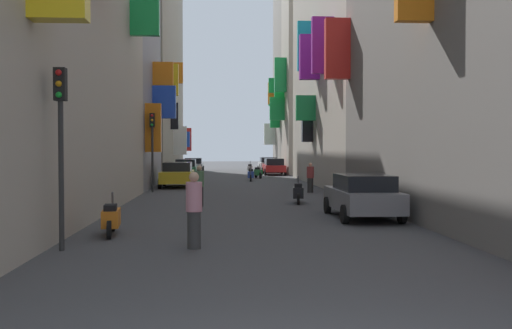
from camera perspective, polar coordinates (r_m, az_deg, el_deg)
The scene contains 22 objects.
ground_plane at distance 35.01m, azimuth -1.94°, elevation -2.25°, with size 140.00×140.00×0.00m, color #424244.
building_left_mid_a at distance 36.87m, azimuth -14.79°, elevation 12.29°, with size 7.38×9.39×18.48m.
building_left_mid_c at distance 54.21m, azimuth -11.13°, elevation 9.38°, with size 7.13×23.33×19.45m.
building_right_mid_a at distance 39.38m, azimuth 9.99°, elevation 13.87°, with size 7.22×19.91×21.49m.
building_right_mid_c at distance 54.62m, azimuth 5.99°, elevation 9.99°, with size 7.36×6.03×20.70m.
building_right_far at distance 61.72m, azimuth 4.84°, elevation 8.45°, with size 7.19×8.63×19.47m.
parked_car_green at distance 47.21m, azimuth -6.87°, elevation -0.34°, with size 1.93×4.08×1.47m.
parked_car_silver at distance 57.20m, azimuth -6.14°, elevation -0.03°, with size 1.99×4.21×1.39m.
parked_car_red at distance 51.65m, azimuth 1.76°, elevation -0.17°, with size 1.91×4.38×1.45m.
parked_car_yellow at distance 35.55m, azimuth -7.68°, elevation -0.94°, with size 2.03×4.32×1.50m.
parked_car_white at distance 57.01m, azimuth 1.20°, elevation 0.01°, with size 1.89×4.03×1.47m.
parked_car_grey at distance 19.84m, azimuth 10.37°, elevation -2.97°, with size 1.99×4.37×1.47m.
scooter_silver at distance 55.28m, azimuth -0.59°, elevation -0.36°, with size 0.54×1.86×1.13m.
scooter_black at distance 24.95m, azimuth 4.15°, elevation -2.74°, with size 0.58×1.88×1.13m.
scooter_green at distance 45.60m, azimuth 0.21°, elevation -0.77°, with size 0.64×1.80×1.13m.
scooter_blue at distance 41.76m, azimuth -0.51°, elevation -0.99°, with size 0.52×1.92×1.13m.
scooter_orange at distance 16.25m, azimuth -13.98°, elevation -5.10°, with size 0.56×1.96×1.13m.
pedestrian_crossing at distance 23.60m, azimuth -5.56°, elevation -2.11°, with size 0.51×0.51×1.66m.
pedestrian_near_left at distance 31.03m, azimuth 5.33°, elevation -1.29°, with size 0.54×0.54×1.59m.
pedestrian_near_right at distance 13.71m, azimuth -6.08°, elevation -4.46°, with size 0.53×0.53×1.79m.
traffic_light_near_corner at distance 14.04m, azimuth -18.56°, elevation 3.58°, with size 0.26×0.34×4.18m.
traffic_light_far_corner at distance 31.57m, azimuth -10.10°, elevation 2.53°, with size 0.26×0.34×4.22m.
Camera 1 is at (-1.03, -4.92, 2.34)m, focal length 40.92 mm.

